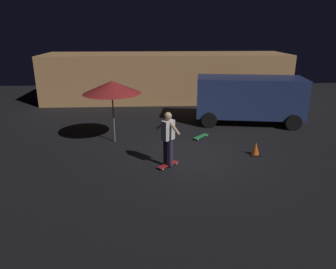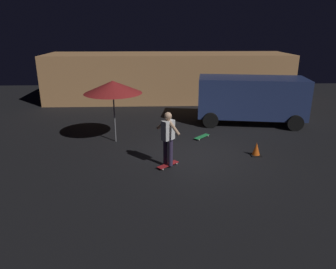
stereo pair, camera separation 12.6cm
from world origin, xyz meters
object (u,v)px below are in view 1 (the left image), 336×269
parked_van (249,97)px  patio_umbrella (112,87)px  skateboard_spare (201,137)px  skater (168,135)px  skateboard_ridden (168,165)px  traffic_cone (256,149)px

parked_van → patio_umbrella: bearing=-158.3°
skateboard_spare → skater: (-1.42, -2.60, 0.98)m
skateboard_ridden → traffic_cone: (3.00, 0.78, 0.16)m
patio_umbrella → traffic_cone: patio_umbrella is taller
skateboard_spare → traffic_cone: size_ratio=1.52×
skateboard_ridden → skateboard_spare: same height
skateboard_spare → skater: 3.12m
skateboard_spare → traffic_cone: 2.41m
skateboard_ridden → skater: bearing=-116.6°
skateboard_ridden → traffic_cone: size_ratio=1.55×
skateboard_ridden → traffic_cone: traffic_cone is taller
parked_van → skateboard_ridden: 6.14m
skateboard_spare → skater: size_ratio=0.42×
skateboard_ridden → skateboard_spare: (1.42, 2.60, 0.00)m
traffic_cone → parked_van: bearing=77.3°
skateboard_ridden → patio_umbrella: bearing=128.9°
skateboard_ridden → skater: size_ratio=0.43×
patio_umbrella → skater: (1.89, -2.34, -1.04)m
parked_van → skateboard_spare: size_ratio=6.90×
parked_van → traffic_cone: parked_van is taller
traffic_cone → skater: bearing=-165.5°
skater → traffic_cone: size_ratio=3.63×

